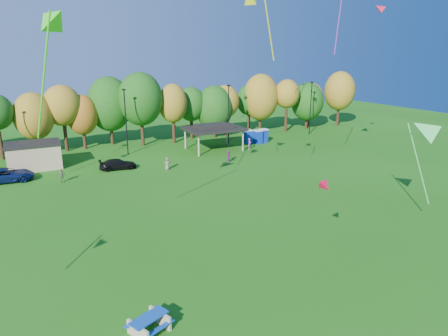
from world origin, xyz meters
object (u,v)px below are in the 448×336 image
picnic_table (149,323)px  car_d (118,164)px  porta_potties (256,136)px  car_c (7,175)px

picnic_table → car_d: car_d is taller
porta_potties → car_c: (-35.00, -4.64, -0.33)m
car_d → porta_potties: bearing=-71.5°
porta_potties → car_d: 23.54m
picnic_table → car_c: bearing=79.1°
picnic_table → car_c: (-6.79, 31.25, 0.26)m
porta_potties → car_c: size_ratio=0.68×
car_c → porta_potties: bearing=-80.5°
porta_potties → car_c: porta_potties is taller
porta_potties → picnic_table: 45.66m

